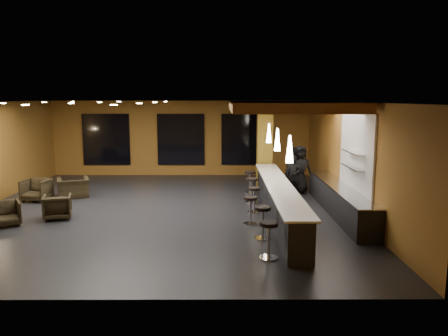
{
  "coord_description": "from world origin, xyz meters",
  "views": [
    {
      "loc": [
        1.95,
        -13.95,
        3.63
      ],
      "look_at": [
        2.0,
        0.5,
        1.3
      ],
      "focal_mm": 35.0,
      "sensor_mm": 36.0,
      "label": 1
    }
  ],
  "objects_px": {
    "bar_counter": "(278,202)",
    "column": "(265,145)",
    "pendant_2": "(269,133)",
    "bar_stool_4": "(252,187)",
    "staff_a": "(293,176)",
    "staff_c": "(300,170)",
    "armchair_b": "(57,207)",
    "bar_stool_3": "(254,196)",
    "bar_stool_2": "(250,207)",
    "bar_stool_0": "(269,235)",
    "prep_counter": "(339,200)",
    "pendant_1": "(277,140)",
    "armchair_a": "(5,214)",
    "bar_stool_5": "(250,179)",
    "armchair_d": "(73,188)",
    "armchair_c": "(36,190)",
    "bar_stool_1": "(263,218)",
    "pendant_0": "(290,149)",
    "staff_b": "(294,171)"
  },
  "relations": [
    {
      "from": "staff_a",
      "to": "staff_c",
      "type": "xyz_separation_m",
      "value": [
        0.35,
        0.57,
        0.15
      ]
    },
    {
      "from": "bar_counter",
      "to": "column",
      "type": "distance_m",
      "value": 4.77
    },
    {
      "from": "column",
      "to": "staff_c",
      "type": "xyz_separation_m",
      "value": [
        1.26,
        -1.15,
        -0.83
      ]
    },
    {
      "from": "prep_counter",
      "to": "bar_stool_3",
      "type": "xyz_separation_m",
      "value": [
        -2.7,
        0.11,
        0.09
      ]
    },
    {
      "from": "pendant_1",
      "to": "armchair_a",
      "type": "relative_size",
      "value": 0.9
    },
    {
      "from": "armchair_d",
      "to": "bar_stool_3",
      "type": "relative_size",
      "value": 1.35
    },
    {
      "from": "bar_counter",
      "to": "bar_stool_3",
      "type": "xyz_separation_m",
      "value": [
        -0.7,
        0.61,
        0.02
      ]
    },
    {
      "from": "bar_counter",
      "to": "prep_counter",
      "type": "distance_m",
      "value": 2.06
    },
    {
      "from": "armchair_a",
      "to": "bar_stool_1",
      "type": "distance_m",
      "value": 7.36
    },
    {
      "from": "staff_a",
      "to": "bar_stool_3",
      "type": "bearing_deg",
      "value": -112.5
    },
    {
      "from": "armchair_c",
      "to": "bar_stool_0",
      "type": "distance_m",
      "value": 9.54
    },
    {
      "from": "armchair_b",
      "to": "bar_stool_3",
      "type": "height_order",
      "value": "bar_stool_3"
    },
    {
      "from": "bar_counter",
      "to": "column",
      "type": "xyz_separation_m",
      "value": [
        0.0,
        4.6,
        1.25
      ]
    },
    {
      "from": "bar_stool_1",
      "to": "staff_b",
      "type": "bearing_deg",
      "value": 72.86
    },
    {
      "from": "pendant_1",
      "to": "bar_stool_0",
      "type": "distance_m",
      "value": 4.39
    },
    {
      "from": "staff_a",
      "to": "bar_stool_0",
      "type": "distance_m",
      "value": 6.53
    },
    {
      "from": "prep_counter",
      "to": "pendant_1",
      "type": "relative_size",
      "value": 8.57
    },
    {
      "from": "pendant_1",
      "to": "pendant_2",
      "type": "bearing_deg",
      "value": 90.0
    },
    {
      "from": "prep_counter",
      "to": "staff_b",
      "type": "xyz_separation_m",
      "value": [
        -1.0,
        2.86,
        0.46
      ]
    },
    {
      "from": "prep_counter",
      "to": "pendant_2",
      "type": "relative_size",
      "value": 8.57
    },
    {
      "from": "pendant_1",
      "to": "bar_stool_3",
      "type": "xyz_separation_m",
      "value": [
        -0.7,
        0.11,
        -1.83
      ]
    },
    {
      "from": "column",
      "to": "bar_stool_2",
      "type": "distance_m",
      "value": 5.52
    },
    {
      "from": "bar_stool_0",
      "to": "bar_stool_3",
      "type": "bearing_deg",
      "value": 90.58
    },
    {
      "from": "armchair_a",
      "to": "armchair_d",
      "type": "height_order",
      "value": "armchair_d"
    },
    {
      "from": "pendant_0",
      "to": "armchair_c",
      "type": "xyz_separation_m",
      "value": [
        -8.32,
        4.23,
        -1.95
      ]
    },
    {
      "from": "pendant_1",
      "to": "bar_stool_2",
      "type": "bearing_deg",
      "value": -126.58
    },
    {
      "from": "pendant_2",
      "to": "staff_c",
      "type": "height_order",
      "value": "pendant_2"
    },
    {
      "from": "bar_stool_1",
      "to": "bar_stool_4",
      "type": "relative_size",
      "value": 0.99
    },
    {
      "from": "bar_stool_3",
      "to": "pendant_2",
      "type": "bearing_deg",
      "value": 73.78
    },
    {
      "from": "pendant_0",
      "to": "pendant_2",
      "type": "xyz_separation_m",
      "value": [
        0.0,
        5.0,
        0.0
      ]
    },
    {
      "from": "bar_stool_4",
      "to": "pendant_1",
      "type": "bearing_deg",
      "value": -64.49
    },
    {
      "from": "staff_a",
      "to": "staff_c",
      "type": "distance_m",
      "value": 0.68
    },
    {
      "from": "pendant_2",
      "to": "bar_stool_4",
      "type": "relative_size",
      "value": 0.81
    },
    {
      "from": "bar_stool_0",
      "to": "bar_stool_3",
      "type": "distance_m",
      "value": 4.06
    },
    {
      "from": "bar_stool_0",
      "to": "bar_stool_2",
      "type": "xyz_separation_m",
      "value": [
        -0.24,
        2.74,
        -0.03
      ]
    },
    {
      "from": "column",
      "to": "bar_stool_5",
      "type": "bearing_deg",
      "value": -118.93
    },
    {
      "from": "armchair_b",
      "to": "pendant_2",
      "type": "bearing_deg",
      "value": -171.18
    },
    {
      "from": "bar_counter",
      "to": "staff_c",
      "type": "relative_size",
      "value": 4.33
    },
    {
      "from": "bar_counter",
      "to": "pendant_2",
      "type": "distance_m",
      "value": 3.52
    },
    {
      "from": "armchair_b",
      "to": "bar_stool_0",
      "type": "height_order",
      "value": "bar_stool_0"
    },
    {
      "from": "bar_counter",
      "to": "bar_stool_5",
      "type": "xyz_separation_m",
      "value": [
        -0.65,
        3.42,
        0.05
      ]
    },
    {
      "from": "armchair_c",
      "to": "bar_stool_1",
      "type": "distance_m",
      "value": 8.77
    },
    {
      "from": "pendant_0",
      "to": "bar_stool_4",
      "type": "xyz_separation_m",
      "value": [
        -0.69,
        3.94,
        -1.79
      ]
    },
    {
      "from": "bar_stool_1",
      "to": "bar_stool_3",
      "type": "relative_size",
      "value": 1.05
    },
    {
      "from": "bar_stool_1",
      "to": "bar_stool_4",
      "type": "xyz_separation_m",
      "value": [
        -0.03,
        3.97,
        0.01
      ]
    },
    {
      "from": "bar_stool_2",
      "to": "bar_stool_3",
      "type": "height_order",
      "value": "bar_stool_3"
    },
    {
      "from": "pendant_1",
      "to": "bar_stool_3",
      "type": "bearing_deg",
      "value": 170.97
    },
    {
      "from": "prep_counter",
      "to": "staff_c",
      "type": "height_order",
      "value": "staff_c"
    },
    {
      "from": "staff_a",
      "to": "armchair_c",
      "type": "xyz_separation_m",
      "value": [
        -9.23,
        -0.65,
        -0.38
      ]
    },
    {
      "from": "staff_c",
      "to": "bar_stool_1",
      "type": "bearing_deg",
      "value": -117.26
    }
  ]
}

